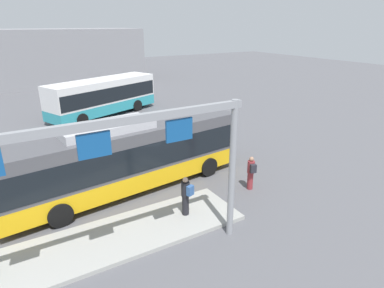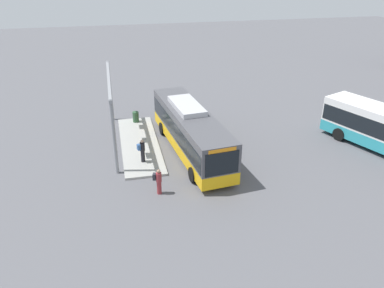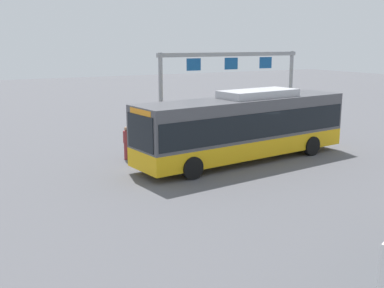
# 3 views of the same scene
# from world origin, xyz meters

# --- Properties ---
(ground_plane) EXTENTS (120.00, 120.00, 0.00)m
(ground_plane) POSITION_xyz_m (0.00, 0.00, 0.00)
(ground_plane) COLOR #56565B
(platform_curb) EXTENTS (10.00, 2.80, 0.16)m
(platform_curb) POSITION_xyz_m (-1.92, -3.58, 0.08)
(platform_curb) COLOR #9E9E99
(platform_curb) RESTS_ON ground
(bus_main) EXTENTS (11.81, 3.78, 3.46)m
(bus_main) POSITION_xyz_m (-0.01, -0.00, 1.81)
(bus_main) COLOR #EAAD14
(bus_main) RESTS_ON ground
(person_boarding) EXTENTS (0.45, 0.59, 1.67)m
(person_boarding) POSITION_xyz_m (4.99, -3.05, 0.89)
(person_boarding) COLOR maroon
(person_boarding) RESTS_ON ground
(person_waiting_near) EXTENTS (0.45, 0.59, 1.67)m
(person_waiting_near) POSITION_xyz_m (1.09, -3.63, 1.05)
(person_waiting_near) COLOR black
(person_waiting_near) RESTS_ON platform_curb
(platform_sign_gantry) EXTENTS (9.83, 0.24, 5.20)m
(platform_sign_gantry) POSITION_xyz_m (-2.75, -5.41, 3.78)
(platform_sign_gantry) COLOR gray
(platform_sign_gantry) RESTS_ON ground
(trash_bin) EXTENTS (0.52, 0.52, 0.90)m
(trash_bin) POSITION_xyz_m (-6.12, -3.48, 0.61)
(trash_bin) COLOR #2D5133
(trash_bin) RESTS_ON platform_curb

